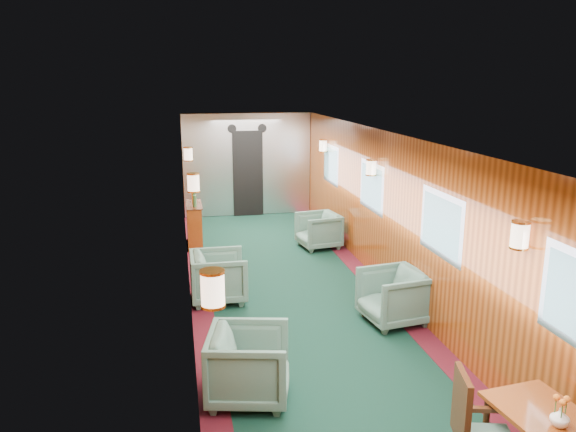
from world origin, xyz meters
The scene contains 12 objects.
room centered at (0.00, 0.00, 1.63)m, with size 12.00×12.10×2.40m.
bulkhead centered at (0.00, 5.91, 1.18)m, with size 2.98×0.17×2.39m.
windows_right centered at (1.49, 0.25, 1.45)m, with size 0.02×8.60×0.80m.
wall_sconces centered at (0.00, 0.57, 1.79)m, with size 2.97×7.97×0.25m.
dining_table centered at (1.11, -3.70, 0.56)m, with size 0.71×0.95×0.66m.
side_chair centered at (0.56, -3.62, 0.55)m, with size 0.54×0.56×1.01m.
credenza centered at (-1.34, 3.58, 0.43)m, with size 0.29×0.92×1.10m.
flower_vase centered at (1.09, -3.85, 0.73)m, with size 0.14×0.14×0.15m, color silver.
armchair_left_near centered at (-0.98, -1.97, 0.37)m, with size 0.79×0.81×0.74m, color #1C433C.
armchair_left_far centered at (-1.09, 0.70, 0.36)m, with size 0.78×0.80×0.73m, color #1C433C.
armchair_right_near centered at (1.13, -0.51, 0.36)m, with size 0.77×0.79×0.72m, color #1C433C.
armchair_right_far centered at (0.99, 2.98, 0.34)m, with size 0.72×0.74×0.68m, color #1C433C.
Camera 1 is at (-1.59, -7.06, 3.17)m, focal length 35.00 mm.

